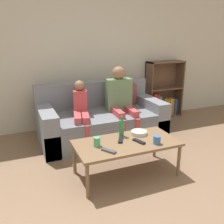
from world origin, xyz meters
The scene contains 14 objects.
ground_plane centered at (0.00, 0.00, 0.00)m, with size 22.00×22.00×0.00m, color #84664C.
wall_back centered at (0.00, 2.61, 1.30)m, with size 12.00×0.06×2.60m.
couch centered at (0.02, 1.87, 0.29)m, with size 1.95×1.00×0.87m.
bookshelf centered at (1.57, 2.45, 0.41)m, with size 0.75×0.28×1.12m.
coffee_table centered at (-0.10, 0.67, 0.39)m, with size 1.21×0.61×0.43m.
person_adult centered at (0.32, 1.77, 0.67)m, with size 0.42×0.70×1.15m.
person_child centered at (-0.36, 1.70, 0.54)m, with size 0.35×0.70×0.97m.
cup_near centered at (-0.46, 0.69, 0.48)m, with size 0.08×0.08×0.11m.
cup_far centered at (0.20, 0.49, 0.47)m, with size 0.09×0.09×0.09m.
tv_remote_0 centered at (-0.15, 0.72, 0.44)m, with size 0.12×0.17×0.02m.
tv_remote_1 centered at (-0.39, 0.51, 0.44)m, with size 0.13×0.17×0.02m.
tv_remote_2 centered at (0.03, 0.60, 0.44)m, with size 0.10×0.18×0.02m.
snack_bowl centered at (0.14, 0.81, 0.45)m, with size 0.20×0.20×0.05m.
bottle centered at (-0.08, 0.85, 0.54)m, with size 0.06×0.06×0.26m.
Camera 1 is at (-1.29, -1.74, 1.63)m, focal length 40.00 mm.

